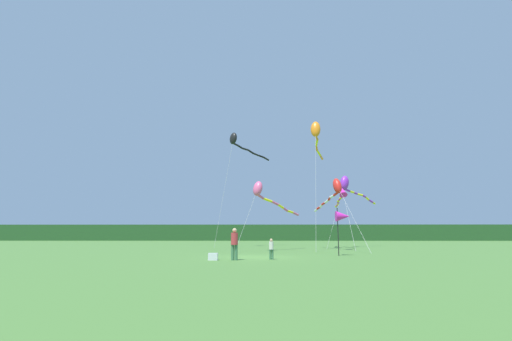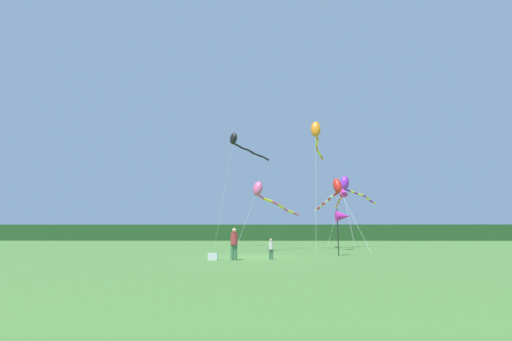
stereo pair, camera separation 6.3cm
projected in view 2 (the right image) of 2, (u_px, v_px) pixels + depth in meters
The scene contains 12 objects.
ground_plane at pixel (254, 257), 22.26m from camera, with size 120.00×120.00×0.00m, color #477533.
distant_treeline at pixel (259, 233), 66.86m from camera, with size 108.00×2.79×2.88m, color #234C23.
person_adult at pixel (234, 242), 19.95m from camera, with size 0.38×0.38×1.73m.
person_child at pixel (271, 248), 20.43m from camera, with size 0.25×0.25×1.15m.
cooler_box at pixel (213, 257), 19.84m from camera, with size 0.51×0.37×0.38m, color silver.
banner_flag_pole at pixel (342, 217), 23.93m from camera, with size 0.90×0.70×3.10m.
kite_magenta at pixel (342, 194), 34.66m from camera, with size 0.76×7.40×5.90m.
kite_purple at pixel (348, 185), 36.98m from camera, with size 6.67×6.34×7.28m.
kite_red at pixel (335, 190), 31.62m from camera, with size 2.58×9.78×6.24m.
kite_rainbow at pixel (264, 193), 30.36m from camera, with size 5.54×6.51×5.75m.
kite_orange at pixel (316, 133), 34.00m from camera, with size 2.35×9.06×11.72m.
kite_black at pixel (238, 142), 38.95m from camera, with size 5.52×5.83×11.97m.
Camera 2 is at (0.47, -22.83, 1.50)m, focal length 25.57 mm.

